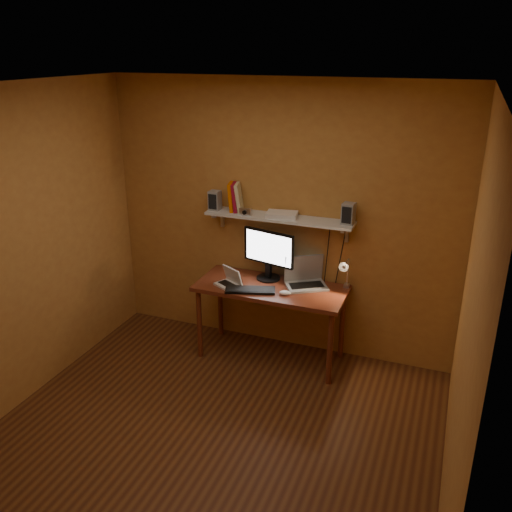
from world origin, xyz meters
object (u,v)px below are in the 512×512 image
at_px(keyboard, 250,290).
at_px(laptop, 305,278).
at_px(desk, 271,295).
at_px(speaker_left, 215,200).
at_px(mouse, 285,293).
at_px(wall_shelf, 279,218).
at_px(netbook, 230,281).
at_px(speaker_right, 348,214).
at_px(desk_lamp, 345,271).
at_px(shelf_camera, 245,212).
at_px(router, 282,215).
at_px(monitor, 269,252).

bearing_deg(keyboard, laptop, 18.62).
xyz_separation_m(desk, laptop, (0.28, 0.15, 0.16)).
distance_m(keyboard, speaker_left, 0.93).
bearing_deg(mouse, desk, 136.82).
bearing_deg(wall_shelf, speaker_left, -178.73).
distance_m(wall_shelf, speaker_left, 0.65).
bearing_deg(speaker_left, netbook, -46.63).
distance_m(desk, speaker_right, 1.05).
distance_m(laptop, netbook, 0.70).
bearing_deg(keyboard, speaker_right, 7.39).
height_order(desk_lamp, speaker_left, speaker_left).
height_order(laptop, desk_lamp, desk_lamp).
bearing_deg(shelf_camera, wall_shelf, 14.66).
bearing_deg(router, desk_lamp, -5.21).
xyz_separation_m(keyboard, mouse, (0.32, 0.04, 0.01)).
bearing_deg(monitor, netbook, -121.89).
bearing_deg(shelf_camera, speaker_right, 5.20).
xyz_separation_m(monitor, speaker_right, (0.72, 0.04, 0.45)).
height_order(monitor, speaker_right, speaker_right).
distance_m(mouse, router, 0.72).
height_order(keyboard, router, router).
xyz_separation_m(speaker_left, shelf_camera, (0.34, -0.06, -0.06)).
bearing_deg(router, desk, -100.10).
bearing_deg(monitor, wall_shelf, 36.05).
bearing_deg(speaker_left, mouse, -19.77).
height_order(desk, router, router).
distance_m(desk, monitor, 0.40).
xyz_separation_m(wall_shelf, laptop, (0.28, -0.05, -0.54)).
distance_m(netbook, mouse, 0.54).
height_order(desk, monitor, monitor).
xyz_separation_m(wall_shelf, shelf_camera, (-0.30, -0.08, 0.05)).
distance_m(desk, desk_lamp, 0.73).
xyz_separation_m(netbook, router, (0.40, 0.30, 0.60)).
distance_m(keyboard, speaker_right, 1.12).
height_order(netbook, keyboard, netbook).
xyz_separation_m(keyboard, router, (0.17, 0.35, 0.64)).
relative_size(desk, mouse, 13.20).
bearing_deg(shelf_camera, desk_lamp, 0.64).
bearing_deg(wall_shelf, desk_lamp, -5.88).
bearing_deg(wall_shelf, shelf_camera, -165.34).
bearing_deg(speaker_left, desk, -14.94).
xyz_separation_m(mouse, desk_lamp, (0.48, 0.25, 0.19)).
bearing_deg(netbook, desk_lamp, 42.25).
height_order(desk_lamp, speaker_right, speaker_right).
distance_m(monitor, speaker_right, 0.85).
relative_size(monitor, mouse, 4.98).
bearing_deg(desk_lamp, netbook, -166.45).
bearing_deg(monitor, speaker_right, 16.49).
relative_size(monitor, netbook, 1.83).
bearing_deg(desk, monitor, 118.28).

